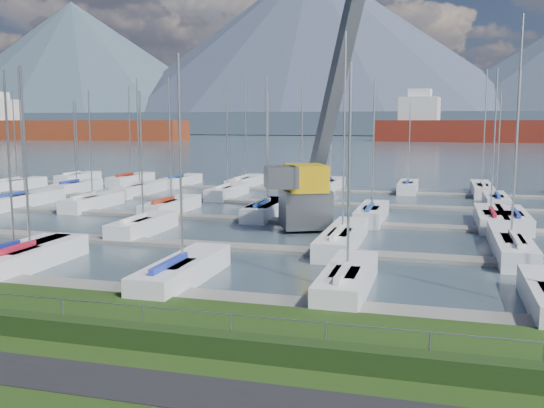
% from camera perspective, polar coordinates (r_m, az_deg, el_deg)
% --- Properties ---
extents(path, '(160.00, 2.00, 0.04)m').
position_cam_1_polar(path, '(17.76, -13.63, -16.09)').
color(path, black).
rests_on(path, grass).
extents(water, '(800.00, 540.00, 0.20)m').
position_cam_1_polar(water, '(277.33, 13.95, 6.02)').
color(water, '#3A4C56').
extents(hedge, '(80.00, 0.70, 0.70)m').
position_cam_1_polar(hedge, '(19.77, -9.91, -12.40)').
color(hedge, '#1D3312').
rests_on(hedge, grass).
extents(fence, '(80.00, 0.04, 0.04)m').
position_cam_1_polar(fence, '(19.84, -9.47, -9.73)').
color(fence, gray).
rests_on(fence, grass).
extents(foothill, '(900.00, 80.00, 12.00)m').
position_cam_1_polar(foothill, '(347.20, 14.33, 7.37)').
color(foothill, '#415060').
rests_on(foothill, water).
extents(mountains, '(1190.00, 360.00, 115.00)m').
position_cam_1_polar(mountains, '(423.58, 15.78, 12.87)').
color(mountains, '#3F4E5C').
rests_on(mountains, water).
extents(docks, '(90.00, 41.60, 0.25)m').
position_cam_1_polar(docks, '(44.48, 4.84, -1.75)').
color(docks, slate).
rests_on(docks, water).
extents(crane, '(7.95, 12.82, 22.35)m').
position_cam_1_polar(crane, '(42.39, 4.14, 5.33)').
color(crane, '#575B5E').
rests_on(crane, water).
extents(cargo_ship_west, '(95.52, 23.05, 21.50)m').
position_cam_1_polar(cargo_ship_west, '(258.84, -19.33, 6.58)').
color(cargo_ship_west, maroon).
rests_on(cargo_ship_west, water).
extents(cargo_ship_mid, '(104.73, 26.26, 21.50)m').
position_cam_1_polar(cargo_ship_mid, '(233.53, 21.48, 6.37)').
color(cargo_ship_mid, maroon).
rests_on(cargo_ship_mid, water).
extents(sailboat_fleet, '(76.01, 49.51, 13.42)m').
position_cam_1_polar(sailboat_fleet, '(46.63, 3.82, 5.57)').
color(sailboat_fleet, silver).
rests_on(sailboat_fleet, water).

